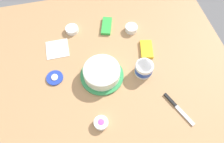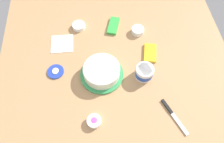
% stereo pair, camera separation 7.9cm
% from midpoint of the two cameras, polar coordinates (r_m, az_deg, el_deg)
% --- Properties ---
extents(ground_plane, '(1.54, 1.54, 0.00)m').
position_cam_midpoint_polar(ground_plane, '(1.33, 3.18, -0.65)').
color(ground_plane, tan).
extents(frosted_cake, '(0.27, 0.27, 0.09)m').
position_cam_midpoint_polar(frosted_cake, '(1.28, -1.10, -0.27)').
color(frosted_cake, '#339351').
rests_on(frosted_cake, ground_plane).
extents(frosting_tub, '(0.11, 0.11, 0.09)m').
position_cam_midpoint_polar(frosting_tub, '(1.30, 10.57, -0.28)').
color(frosting_tub, white).
rests_on(frosting_tub, ground_plane).
extents(frosting_tub_lid, '(0.10, 0.10, 0.02)m').
position_cam_midpoint_polar(frosting_tub_lid, '(1.37, -13.64, -0.09)').
color(frosting_tub_lid, '#233DAD').
rests_on(frosting_tub_lid, ground_plane).
extents(spreading_knife, '(0.22, 0.11, 0.01)m').
position_cam_midpoint_polar(spreading_knife, '(1.28, 17.89, -10.98)').
color(spreading_knife, silver).
rests_on(spreading_knife, ground_plane).
extents(sprinkle_bowl_blue, '(0.09, 0.09, 0.04)m').
position_cam_midpoint_polar(sprinkle_bowl_blue, '(1.52, 8.56, 11.00)').
color(sprinkle_bowl_blue, white).
rests_on(sprinkle_bowl_blue, ground_plane).
extents(sprinkle_bowl_rainbow, '(0.08, 0.08, 0.04)m').
position_cam_midpoint_polar(sprinkle_bowl_rainbow, '(1.19, -2.98, -13.52)').
color(sprinkle_bowl_rainbow, white).
rests_on(sprinkle_bowl_rainbow, ground_plane).
extents(sprinkle_bowl_pink, '(0.09, 0.09, 0.03)m').
position_cam_midpoint_polar(sprinkle_bowl_pink, '(1.55, -7.63, 12.21)').
color(sprinkle_bowl_pink, white).
rests_on(sprinkle_bowl_pink, ground_plane).
extents(candy_box_lower, '(0.16, 0.11, 0.02)m').
position_cam_midpoint_polar(candy_box_lower, '(1.43, 11.95, 4.92)').
color(candy_box_lower, yellow).
rests_on(candy_box_lower, ground_plane).
extents(candy_box_upper, '(0.17, 0.11, 0.02)m').
position_cam_midpoint_polar(candy_box_upper, '(1.55, 1.86, 12.38)').
color(candy_box_upper, green).
rests_on(candy_box_upper, ground_plane).
extents(paper_napkin, '(0.15, 0.15, 0.01)m').
position_cam_midpoint_polar(paper_napkin, '(1.48, -12.08, 7.44)').
color(paper_napkin, white).
rests_on(paper_napkin, ground_plane).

